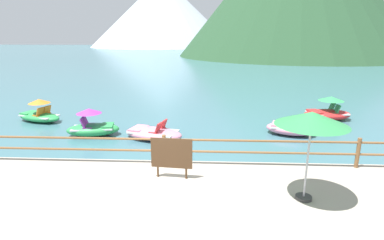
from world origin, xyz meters
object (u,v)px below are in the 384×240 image
object	(u,v)px
pedal_boat_1	(327,112)
beach_umbrella	(312,120)
sign_board	(172,154)
pedal_boat_2	(153,133)
pedal_boat_4	(93,127)
pedal_boat_0	(39,114)
pedal_boat_3	(290,128)

from	to	relation	value
pedal_boat_1	beach_umbrella	bearing A→B (deg)	-113.15
sign_board	pedal_boat_2	distance (m)	4.86
beach_umbrella	pedal_boat_4	size ratio (longest dim) A/B	0.91
pedal_boat_0	pedal_boat_3	size ratio (longest dim) A/B	1.13
sign_board	pedal_boat_0	size ratio (longest dim) A/B	0.43
sign_board	pedal_boat_0	bearing A→B (deg)	137.50
pedal_boat_1	pedal_boat_2	bearing A→B (deg)	-157.47
pedal_boat_0	pedal_boat_2	bearing A→B (deg)	-21.37
pedal_boat_2	beach_umbrella	bearing A→B (deg)	-49.77
pedal_boat_1	sign_board	bearing A→B (deg)	-131.89
beach_umbrella	pedal_boat_3	xyz separation A→B (m)	(1.34, 6.56, -2.17)
sign_board	pedal_boat_0	world-z (taller)	sign_board
pedal_boat_0	pedal_boat_3	world-z (taller)	pedal_boat_0
pedal_boat_2	pedal_boat_4	world-z (taller)	pedal_boat_4
pedal_boat_0	pedal_boat_1	bearing A→B (deg)	4.19
pedal_boat_4	pedal_boat_1	bearing A→B (deg)	16.08
sign_board	pedal_boat_4	bearing A→B (deg)	129.93
sign_board	beach_umbrella	distance (m)	3.80
pedal_boat_2	pedal_boat_3	distance (m)	6.17
pedal_boat_1	pedal_boat_4	world-z (taller)	pedal_boat_4
pedal_boat_1	pedal_boat_4	xyz separation A→B (m)	(-11.46, -3.30, -0.01)
beach_umbrella	pedal_boat_3	distance (m)	7.03
beach_umbrella	pedal_boat_2	xyz separation A→B (m)	(-4.76, 5.62, -2.19)
sign_board	pedal_boat_0	distance (m)	10.53
sign_board	pedal_boat_1	xyz separation A→B (m)	(7.36, 8.20, -0.72)
pedal_boat_3	pedal_boat_4	xyz separation A→B (m)	(-8.85, -0.63, 0.13)
sign_board	pedal_boat_2	xyz separation A→B (m)	(-1.35, 4.59, -0.88)
pedal_boat_1	pedal_boat_4	size ratio (longest dim) A/B	1.07
pedal_boat_1	pedal_boat_2	world-z (taller)	pedal_boat_1
pedal_boat_0	pedal_boat_4	xyz separation A→B (m)	(3.64, -2.20, 0.04)
pedal_boat_1	pedal_boat_2	distance (m)	9.42
beach_umbrella	pedal_boat_3	bearing A→B (deg)	78.43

